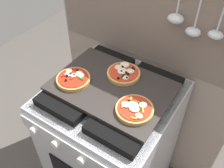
# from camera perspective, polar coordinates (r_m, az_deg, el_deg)

# --- Properties ---
(kitchen_backsplash) EXTENTS (1.10, 0.09, 1.55)m
(kitchen_backsplash) POSITION_cam_1_polar(r_m,az_deg,el_deg) (1.47, 7.33, 3.51)
(kitchen_backsplash) COLOR gray
(kitchen_backsplash) RESTS_ON ground_plane
(stove) EXTENTS (0.60, 0.64, 0.90)m
(stove) POSITION_cam_1_polar(r_m,az_deg,el_deg) (1.52, -0.03, -13.22)
(stove) COLOR #B7BABF
(stove) RESTS_ON ground_plane
(baking_tray) EXTENTS (0.54, 0.38, 0.02)m
(baking_tray) POSITION_cam_1_polar(r_m,az_deg,el_deg) (1.17, -0.00, -0.64)
(baking_tray) COLOR #2D2826
(baking_tray) RESTS_ON stove
(pizza_left) EXTENTS (0.16, 0.16, 0.03)m
(pizza_left) POSITION_cam_1_polar(r_m,az_deg,el_deg) (1.19, -8.72, 1.24)
(pizza_left) COLOR tan
(pizza_left) RESTS_ON baking_tray
(pizza_right) EXTENTS (0.16, 0.16, 0.03)m
(pizza_right) POSITION_cam_1_polar(r_m,az_deg,el_deg) (1.05, 5.13, -5.68)
(pizza_right) COLOR tan
(pizza_right) RESTS_ON baking_tray
(pizza_center) EXTENTS (0.16, 0.16, 0.03)m
(pizza_center) POSITION_cam_1_polar(r_m,az_deg,el_deg) (1.21, 2.66, 2.55)
(pizza_center) COLOR tan
(pizza_center) RESTS_ON baking_tray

